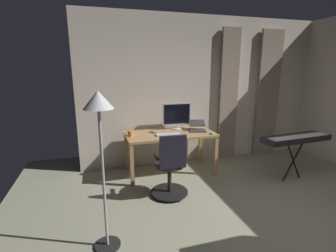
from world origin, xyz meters
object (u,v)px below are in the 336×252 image
computer_monitor (177,115)px  mug_tea (130,134)px  laptop (197,128)px  floor_lamp (100,124)px  desk (170,138)px  computer_mouse (212,133)px  cell_phone_face_up (152,132)px  office_chair (171,168)px  computer_keyboard (168,134)px  piano_keyboard (296,139)px

computer_monitor → mug_tea: 0.98m
computer_monitor → laptop: 0.45m
mug_tea → floor_lamp: (0.51, 1.64, 0.56)m
desk → computer_mouse: (-0.67, 0.28, 0.11)m
cell_phone_face_up → computer_monitor: bearing=165.9°
cell_phone_face_up → mug_tea: bearing=-12.0°
laptop → computer_mouse: laptop is taller
laptop → mug_tea: size_ratio=3.05×
office_chair → mug_tea: size_ratio=7.53×
computer_monitor → computer_mouse: computer_monitor is taller
computer_keyboard → mug_tea: bearing=-9.8°
laptop → mug_tea: 1.23m
desk → computer_keyboard: bearing=57.6°
computer_keyboard → floor_lamp: bearing=53.3°
desk → piano_keyboard: (-1.90, 0.90, 0.07)m
laptop → desk: bearing=18.3°
desk → computer_mouse: bearing=157.3°
laptop → mug_tea: bearing=17.1°
computer_monitor → computer_mouse: size_ratio=5.46×
desk → laptop: laptop is taller
laptop → piano_keyboard: 1.65m
computer_keyboard → cell_phone_face_up: size_ratio=2.87×
computer_mouse → floor_lamp: floor_lamp is taller
desk → mug_tea: 0.72m
computer_keyboard → cell_phone_face_up: computer_keyboard is taller
office_chair → computer_keyboard: 0.80m
computer_monitor → cell_phone_face_up: computer_monitor is taller
computer_mouse → cell_phone_face_up: bearing=-22.4°
mug_tea → laptop: bearing=-178.3°
computer_monitor → laptop: bearing=144.5°
computer_mouse → mug_tea: mug_tea is taller
computer_monitor → piano_keyboard: computer_monitor is taller
cell_phone_face_up → computer_keyboard: bearing=103.6°
computer_mouse → computer_monitor: bearing=-49.2°
laptop → mug_tea: laptop is taller
cell_phone_face_up → office_chair: bearing=63.5°
laptop → computer_keyboard: bearing=28.9°
laptop → cell_phone_face_up: laptop is taller
computer_monitor → computer_keyboard: size_ratio=1.32×
computer_monitor → mug_tea: bearing=16.3°
computer_monitor → cell_phone_face_up: bearing=15.4°
computer_monitor → laptop: computer_monitor is taller
computer_monitor → office_chair: bearing=67.2°
desk → computer_keyboard: 0.17m
floor_lamp → mug_tea: bearing=-107.3°
computer_keyboard → laptop: (-0.61, -0.15, 0.04)m
desk → computer_monitor: (-0.21, -0.26, 0.36)m
laptop → piano_keyboard: (-1.37, 0.92, -0.07)m
desk → laptop: (-0.53, -0.03, 0.14)m
office_chair → computer_monitor: (-0.46, -1.09, 0.57)m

